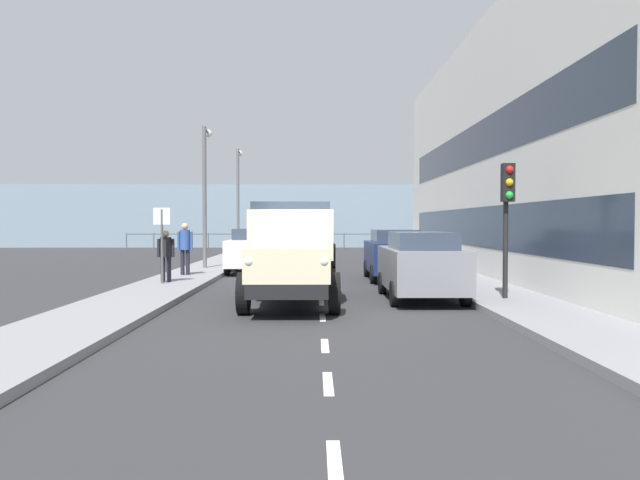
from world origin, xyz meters
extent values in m
plane|color=#2D2D30|center=(0.00, -10.65, 0.00)|extent=(80.00, 80.00, 0.00)
cube|color=gray|center=(-4.54, -10.65, 0.07)|extent=(2.14, 42.76, 0.15)
cube|color=gray|center=(4.54, -10.65, 0.07)|extent=(2.14, 42.76, 0.15)
cube|color=silver|center=(0.00, 8.73, 0.00)|extent=(0.12, 1.10, 0.01)
cube|color=silver|center=(0.00, 6.22, 0.00)|extent=(0.12, 1.10, 0.01)
cube|color=silver|center=(0.00, 3.94, 0.00)|extent=(0.12, 1.10, 0.01)
cube|color=silver|center=(0.00, 1.03, 0.00)|extent=(0.12, 1.10, 0.01)
cube|color=silver|center=(0.00, -1.28, 0.00)|extent=(0.12, 1.10, 0.01)
cube|color=silver|center=(0.00, -4.03, 0.00)|extent=(0.12, 1.10, 0.01)
cube|color=silver|center=(0.00, -6.45, 0.00)|extent=(0.12, 1.10, 0.01)
cube|color=silver|center=(0.00, -9.19, 0.00)|extent=(0.12, 1.10, 0.01)
cube|color=silver|center=(0.00, -11.50, 0.00)|extent=(0.12, 1.10, 0.01)
cube|color=silver|center=(0.00, -14.24, 0.00)|extent=(0.12, 1.10, 0.01)
cube|color=silver|center=(0.00, -16.98, 0.00)|extent=(0.12, 1.10, 0.01)
cube|color=silver|center=(0.00, -19.26, 0.00)|extent=(0.12, 1.10, 0.01)
cube|color=silver|center=(0.00, -22.07, 0.00)|extent=(0.12, 1.10, 0.01)
cube|color=silver|center=(0.00, -24.90, 0.00)|extent=(0.12, 1.10, 0.01)
cube|color=silver|center=(0.00, -27.35, 0.00)|extent=(0.12, 1.10, 0.01)
cube|color=silver|center=(0.00, -29.73, 0.00)|extent=(0.12, 1.10, 0.01)
cube|color=silver|center=(-8.73, -8.73, 4.52)|extent=(6.24, 26.72, 9.05)
cube|color=#2D3847|center=(-5.64, -8.73, 1.80)|extent=(0.08, 22.71, 1.40)
cube|color=#2D3847|center=(-5.64, -8.73, 4.80)|extent=(0.08, 22.71, 1.40)
cube|color=gray|center=(0.00, -35.03, 2.50)|extent=(80.00, 0.80, 5.00)
cylinder|color=#4C5156|center=(-14.00, -31.43, 0.60)|extent=(0.08, 0.08, 1.20)
cylinder|color=#4C5156|center=(-12.00, -31.43, 0.60)|extent=(0.08, 0.08, 1.20)
cylinder|color=#4C5156|center=(-10.00, -31.43, 0.60)|extent=(0.08, 0.08, 1.20)
cylinder|color=#4C5156|center=(-8.00, -31.43, 0.60)|extent=(0.08, 0.08, 1.20)
cylinder|color=#4C5156|center=(-6.00, -31.43, 0.60)|extent=(0.08, 0.08, 1.20)
cylinder|color=#4C5156|center=(-4.00, -31.43, 0.60)|extent=(0.08, 0.08, 1.20)
cylinder|color=#4C5156|center=(-2.00, -31.43, 0.60)|extent=(0.08, 0.08, 1.20)
cylinder|color=#4C5156|center=(0.00, -31.43, 0.60)|extent=(0.08, 0.08, 1.20)
cylinder|color=#4C5156|center=(2.00, -31.43, 0.60)|extent=(0.08, 0.08, 1.20)
cylinder|color=#4C5156|center=(4.00, -31.43, 0.60)|extent=(0.08, 0.08, 1.20)
cylinder|color=#4C5156|center=(6.00, -31.43, 0.60)|extent=(0.08, 0.08, 1.20)
cylinder|color=#4C5156|center=(8.00, -31.43, 0.60)|extent=(0.08, 0.08, 1.20)
cylinder|color=#4C5156|center=(10.00, -31.43, 0.60)|extent=(0.08, 0.08, 1.20)
cylinder|color=#4C5156|center=(12.00, -31.43, 0.60)|extent=(0.08, 0.08, 1.20)
cylinder|color=#4C5156|center=(14.00, -31.43, 0.60)|extent=(0.08, 0.08, 1.20)
cube|color=#4C5156|center=(0.00, -31.43, 1.12)|extent=(28.00, 0.08, 0.08)
cube|color=black|center=(0.71, -1.06, 0.60)|extent=(1.64, 5.60, 0.30)
cube|color=beige|center=(0.71, 0.79, 1.10)|extent=(1.72, 1.90, 0.70)
cube|color=silver|center=(0.71, 1.68, 1.07)|extent=(1.16, 0.08, 0.56)
sphere|color=white|center=(-0.02, 1.68, 1.20)|extent=(0.20, 0.20, 0.20)
sphere|color=white|center=(1.45, 1.68, 1.20)|extent=(0.20, 0.20, 0.20)
cube|color=beige|center=(0.71, -0.73, 1.67)|extent=(1.93, 1.34, 1.15)
cube|color=#2D3847|center=(0.71, -0.73, 2.15)|extent=(1.78, 1.23, 0.56)
cube|color=#2D2319|center=(0.71, -2.41, 0.83)|extent=(2.10, 2.80, 0.16)
cube|color=black|center=(-0.30, -2.41, 1.15)|extent=(0.08, 2.80, 0.56)
cube|color=black|center=(1.72, -2.41, 1.15)|extent=(0.08, 2.80, 0.56)
cylinder|color=black|center=(-0.26, 0.62, 0.45)|extent=(0.24, 0.90, 0.90)
cylinder|color=black|center=(1.68, 0.62, 0.45)|extent=(0.24, 0.90, 0.90)
cylinder|color=black|center=(-0.26, -2.60, 0.45)|extent=(0.24, 0.90, 0.90)
cylinder|color=black|center=(1.68, -2.60, 0.45)|extent=(0.24, 0.90, 0.90)
cube|color=slate|center=(-2.52, -1.85, 0.80)|extent=(1.75, 4.15, 1.00)
cube|color=#2D3847|center=(-2.52, -1.65, 1.51)|extent=(1.43, 2.28, 0.42)
cylinder|color=black|center=(-1.69, -3.14, 0.30)|extent=(0.18, 0.60, 0.60)
cylinder|color=black|center=(-3.35, -3.14, 0.30)|extent=(0.18, 0.60, 0.60)
cylinder|color=black|center=(-1.69, -0.57, 0.30)|extent=(0.18, 0.60, 0.60)
cylinder|color=black|center=(-3.35, -0.57, 0.30)|extent=(0.18, 0.60, 0.60)
cube|color=navy|center=(-2.52, -7.19, 0.80)|extent=(1.70, 3.97, 1.00)
cube|color=#2D3847|center=(-2.52, -6.99, 1.51)|extent=(1.39, 2.18, 0.42)
cylinder|color=black|center=(-1.71, -8.42, 0.30)|extent=(0.18, 0.60, 0.60)
cylinder|color=black|center=(-3.33, -8.42, 0.30)|extent=(0.18, 0.60, 0.60)
cylinder|color=black|center=(-1.71, -5.96, 0.30)|extent=(0.18, 0.60, 0.60)
cylinder|color=black|center=(-3.33, -5.96, 0.30)|extent=(0.18, 0.60, 0.60)
cube|color=white|center=(2.52, -10.28, 0.80)|extent=(1.87, 4.07, 1.00)
cube|color=#2D3847|center=(2.52, -10.48, 1.51)|extent=(1.53, 2.24, 0.42)
cylinder|color=black|center=(1.63, -9.02, 0.30)|extent=(0.18, 0.60, 0.60)
cylinder|color=black|center=(3.41, -9.02, 0.30)|extent=(0.18, 0.60, 0.60)
cylinder|color=black|center=(1.63, -11.54, 0.30)|extent=(0.18, 0.60, 0.60)
cylinder|color=black|center=(3.41, -11.54, 0.30)|extent=(0.18, 0.60, 0.60)
cylinder|color=black|center=(4.61, -5.04, 0.53)|extent=(0.14, 0.14, 0.76)
cylinder|color=black|center=(4.79, -5.04, 0.53)|extent=(0.14, 0.14, 0.76)
cylinder|color=black|center=(4.70, -5.04, 1.21)|extent=(0.34, 0.34, 0.60)
cylinder|color=black|center=(4.48, -5.04, 1.18)|extent=(0.09, 0.09, 0.56)
cylinder|color=black|center=(4.92, -5.04, 1.18)|extent=(0.09, 0.09, 0.56)
sphere|color=tan|center=(4.70, -5.04, 1.62)|extent=(0.21, 0.21, 0.21)
cylinder|color=black|center=(4.56, -7.56, 0.59)|extent=(0.14, 0.14, 0.87)
cylinder|color=black|center=(4.74, -7.56, 0.59)|extent=(0.14, 0.14, 0.87)
cylinder|color=#2D4C8C|center=(4.65, -7.56, 1.37)|extent=(0.34, 0.34, 0.69)
cylinder|color=#2D4C8C|center=(4.43, -7.56, 1.33)|extent=(0.09, 0.09, 0.63)
cylinder|color=#2D4C8C|center=(4.87, -7.56, 1.33)|extent=(0.09, 0.09, 0.63)
sphere|color=tan|center=(4.65, -7.56, 1.83)|extent=(0.24, 0.24, 0.24)
cylinder|color=black|center=(-4.39, -0.95, 1.75)|extent=(0.12, 0.12, 3.20)
cube|color=black|center=(-4.39, -0.81, 2.90)|extent=(0.28, 0.24, 0.90)
sphere|color=red|center=(-4.39, -0.69, 3.20)|extent=(0.18, 0.18, 0.18)
sphere|color=orange|center=(-4.39, -0.69, 2.90)|extent=(0.18, 0.18, 0.18)
sphere|color=green|center=(-4.39, -0.69, 2.60)|extent=(0.18, 0.18, 0.18)
cylinder|color=#59595B|center=(4.58, -10.98, 2.97)|extent=(0.16, 0.16, 5.65)
cylinder|color=#59595B|center=(4.58, -11.43, 5.70)|extent=(0.10, 0.90, 0.10)
sphere|color=silver|center=(4.58, -11.88, 5.65)|extent=(0.32, 0.32, 0.32)
cylinder|color=#59595B|center=(4.57, -21.58, 3.17)|extent=(0.16, 0.16, 6.03)
cylinder|color=#59595B|center=(4.57, -22.03, 6.08)|extent=(0.10, 0.90, 0.10)
sphere|color=silver|center=(4.57, -22.48, 6.03)|extent=(0.32, 0.32, 0.32)
cylinder|color=#4C4C4C|center=(4.69, -4.56, 1.25)|extent=(0.07, 0.07, 2.20)
cube|color=silver|center=(4.69, -4.56, 2.15)|extent=(0.50, 0.04, 0.50)
camera|label=1|loc=(0.16, 13.60, 1.95)|focal=34.39mm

